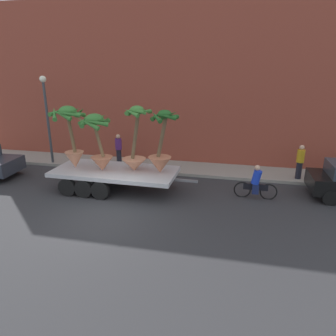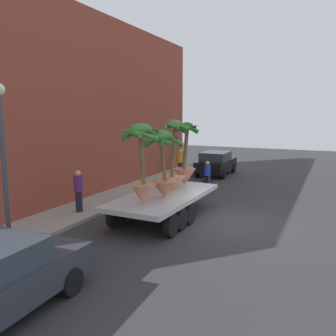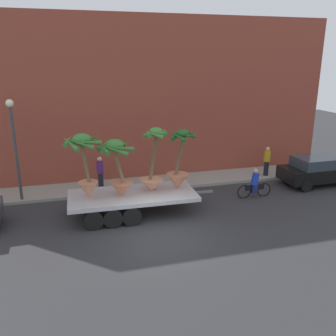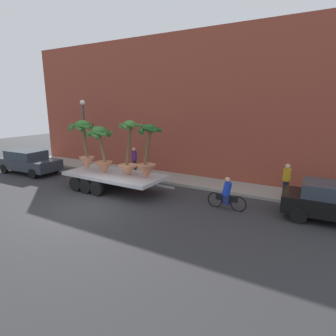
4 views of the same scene
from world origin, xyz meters
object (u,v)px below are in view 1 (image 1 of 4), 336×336
Objects in this scene: cyclist at (256,184)px; potted_palm_rear at (71,136)px; potted_palm_extra at (161,151)px; flatbed_trailer at (110,174)px; pedestrian_far_left at (300,161)px; potted_palm_middle at (135,147)px; pedestrian_near_gate at (119,149)px; potted_palm_front at (98,142)px; street_lamp at (46,109)px.

potted_palm_rear is at bearing -176.24° from cyclist.
potted_palm_rear is 4.17m from potted_palm_extra.
flatbed_trailer is 3.88× the size of pedestrian_far_left.
potted_palm_middle is 1.20m from potted_palm_extra.
pedestrian_near_gate is at bearing 122.69° from potted_palm_middle.
potted_palm_front reaches higher than cyclist.
pedestrian_near_gate is (-3.30, 3.31, -0.94)m from potted_palm_extra.
pedestrian_far_left is at bearing 25.41° from potted_palm_extra.
potted_palm_rear is 8.44m from cyclist.
pedestrian_near_gate reaches higher than cyclist.
flatbed_trailer is at bearing -75.18° from pedestrian_near_gate.
potted_palm_middle is 1.70× the size of pedestrian_near_gate.
potted_palm_rear is 0.98× the size of potted_palm_middle.
flatbed_trailer is 3.48m from pedestrian_near_gate.
pedestrian_near_gate is (-0.89, 3.36, 0.28)m from flatbed_trailer.
potted_palm_front is 0.92× the size of potted_palm_extra.
potted_palm_extra is at bearing -174.97° from cyclist.
flatbed_trailer is 1.58m from potted_palm_front.
potted_palm_rear is 1.55× the size of cyclist.
flatbed_trailer is 2.70m from potted_palm_extra.
pedestrian_far_left reaches higher than flatbed_trailer.
potted_palm_extra reaches higher than cyclist.
potted_palm_middle is 1.63m from potted_palm_front.
flatbed_trailer is at bearing -30.30° from street_lamp.
potted_palm_extra is at bearing -1.38° from potted_palm_middle.
potted_palm_front is 5.42m from street_lamp.
potted_palm_middle is at bearing 3.57° from flatbed_trailer.
flatbed_trailer is 6.05m from street_lamp.
pedestrian_near_gate is at bearing 8.39° from street_lamp.
potted_palm_middle is 0.60× the size of street_lamp.
cyclist is at bearing 3.76° from potted_palm_rear.
potted_palm_front is 1.50× the size of pedestrian_near_gate.
potted_palm_rear reaches higher than pedestrian_near_gate.
potted_palm_middle is at bearing -24.36° from street_lamp.
potted_palm_front is 2.81m from potted_palm_extra.
cyclist is (5.28, 0.33, -1.39)m from potted_palm_middle.
potted_palm_extra is 7.78m from street_lamp.
potted_palm_middle reaches higher than potted_palm_front.
potted_palm_rear is 1.11× the size of potted_palm_front.
potted_palm_extra reaches higher than pedestrian_near_gate.
potted_palm_front is 1.39× the size of cyclist.
potted_palm_middle reaches higher than potted_palm_extra.
potted_palm_middle is at bearing -57.31° from pedestrian_near_gate.
potted_palm_extra is 1.62× the size of pedestrian_far_left.
cyclist is 7.97m from pedestrian_near_gate.
flatbed_trailer is at bearing -176.41° from cyclist.
pedestrian_far_left is (6.25, 2.97, -0.94)m from potted_palm_extra.
potted_palm_middle reaches higher than cyclist.
flatbed_trailer is 2.33× the size of potted_palm_rear.
potted_palm_front is 0.53× the size of street_lamp.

